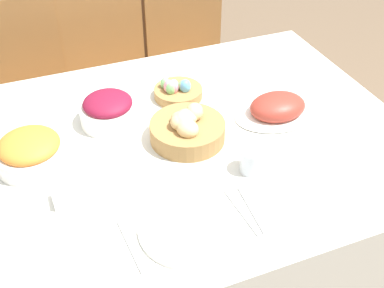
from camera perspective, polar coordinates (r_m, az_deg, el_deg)
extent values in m
plane|color=brown|center=(2.13, -1.13, -15.67)|extent=(12.00, 12.00, 0.00)
cube|color=silver|center=(1.84, -1.28, -8.76)|extent=(1.52, 1.14, 0.76)
cylinder|color=olive|center=(2.43, -1.58, 0.31)|extent=(0.03, 0.03, 0.44)
cylinder|color=olive|center=(2.57, 6.50, 2.39)|extent=(0.03, 0.03, 0.44)
cylinder|color=olive|center=(2.73, -4.58, 4.97)|extent=(0.03, 0.03, 0.44)
cylinder|color=olive|center=(2.85, 2.84, 6.66)|extent=(0.03, 0.03, 0.44)
cube|color=olive|center=(2.51, 0.85, 8.05)|extent=(0.43, 0.43, 0.02)
cube|color=olive|center=(2.57, -0.95, 14.68)|extent=(0.42, 0.03, 0.45)
cylinder|color=olive|center=(2.36, -11.63, -2.09)|extent=(0.03, 0.03, 0.44)
cylinder|color=olive|center=(2.43, -2.74, 0.14)|extent=(0.03, 0.03, 0.44)
cylinder|color=olive|center=(2.67, -13.52, 2.97)|extent=(0.03, 0.03, 0.44)
cylinder|color=olive|center=(2.73, -5.57, 4.84)|extent=(0.03, 0.03, 0.44)
cube|color=olive|center=(2.41, -8.88, 6.02)|extent=(0.43, 0.43, 0.02)
cube|color=olive|center=(2.47, -10.69, 12.93)|extent=(0.42, 0.02, 0.45)
cylinder|color=olive|center=(2.35, -12.72, -2.46)|extent=(0.03, 0.03, 0.44)
cylinder|color=olive|center=(2.66, -13.98, 2.77)|extent=(0.03, 0.03, 0.44)
cube|color=olive|center=(2.37, -18.80, 3.75)|extent=(0.44, 0.44, 0.02)
cube|color=olive|center=(2.43, -20.25, 10.83)|extent=(0.42, 0.04, 0.45)
cube|color=#4C2D19|center=(3.11, -15.80, 13.76)|extent=(1.34, 0.44, 0.98)
cylinder|color=#9E7542|center=(1.56, -0.54, 1.52)|extent=(0.25, 0.25, 0.06)
ellipsoid|color=#E0C184|center=(1.54, -1.15, 3.01)|extent=(0.09, 0.08, 0.05)
ellipsoid|color=#E0C184|center=(1.51, -1.04, 2.71)|extent=(0.08, 0.08, 0.06)
ellipsoid|color=#E0C184|center=(1.52, -1.12, 2.73)|extent=(0.09, 0.08, 0.06)
ellipsoid|color=#E0C184|center=(1.55, 0.33, 3.85)|extent=(0.08, 0.08, 0.06)
ellipsoid|color=#E0C184|center=(1.54, -0.66, 3.17)|extent=(0.10, 0.10, 0.05)
ellipsoid|color=#E0C184|center=(1.49, -0.53, 1.79)|extent=(0.09, 0.10, 0.06)
cylinder|color=#9E7542|center=(1.78, -1.65, 6.10)|extent=(0.18, 0.18, 0.03)
ellipsoid|color=pink|center=(1.74, -2.72, 6.81)|extent=(0.04, 0.04, 0.05)
ellipsoid|color=#60B2E0|center=(1.76, -2.18, 7.00)|extent=(0.03, 0.03, 0.04)
ellipsoid|color=#7FCC7A|center=(1.77, -3.21, 7.20)|extent=(0.04, 0.04, 0.05)
ellipsoid|color=#7FCC7A|center=(1.74, -2.52, 6.63)|extent=(0.04, 0.04, 0.05)
ellipsoid|color=pink|center=(1.74, -2.26, 6.73)|extent=(0.04, 0.04, 0.05)
ellipsoid|color=#7FCC7A|center=(1.75, -1.06, 6.92)|extent=(0.04, 0.04, 0.05)
ellipsoid|color=#F4D151|center=(1.75, -2.20, 6.75)|extent=(0.04, 0.04, 0.05)
ellipsoid|color=#60B2E0|center=(1.75, -0.79, 6.87)|extent=(0.04, 0.04, 0.05)
ellipsoid|color=white|center=(1.71, 10.00, 3.60)|extent=(0.31, 0.22, 0.01)
ellipsoid|color=#983327|center=(1.70, 10.11, 4.38)|extent=(0.20, 0.15, 0.09)
cylinder|color=white|center=(1.54, -18.48, -1.32)|extent=(0.22, 0.22, 0.06)
ellipsoid|color=orange|center=(1.52, -18.79, -0.10)|extent=(0.19, 0.19, 0.07)
cylinder|color=white|center=(1.66, -9.81, 3.54)|extent=(0.20, 0.20, 0.07)
ellipsoid|color=maroon|center=(1.64, -9.98, 4.79)|extent=(0.17, 0.17, 0.06)
cylinder|color=white|center=(1.29, -0.46, -9.97)|extent=(0.27, 0.27, 0.01)
cube|color=#B7B7BC|center=(1.26, -7.31, -11.94)|extent=(0.02, 0.19, 0.00)
cube|color=#B7B7BC|center=(1.34, 5.94, -8.12)|extent=(0.02, 0.19, 0.00)
cube|color=#B7B7BC|center=(1.35, 7.09, -7.76)|extent=(0.02, 0.19, 0.00)
cylinder|color=silver|center=(1.45, 7.18, -1.93)|extent=(0.08, 0.08, 0.08)
cube|color=white|center=(1.40, -14.13, -5.96)|extent=(0.10, 0.06, 0.03)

